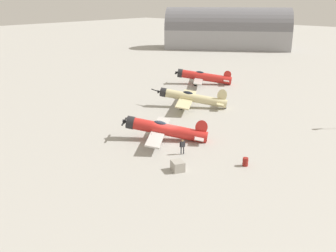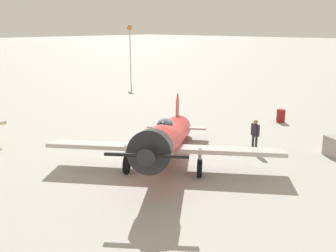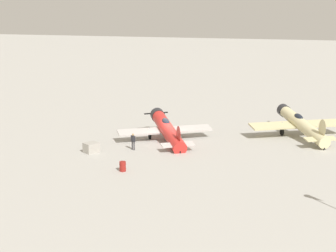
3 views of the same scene
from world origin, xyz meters
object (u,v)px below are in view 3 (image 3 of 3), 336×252
Objects in this scene: equipment_crate at (91,148)px; fuel_drum at (123,166)px; ground_crew_mechanic at (133,140)px; airplane_mid_apron at (300,124)px; airplane_foreground at (167,129)px.

equipment_crate reaches higher than fuel_drum.
ground_crew_mechanic is at bearing 105.55° from fuel_drum.
ground_crew_mechanic is (-15.74, -11.11, -0.51)m from airplane_mid_apron.
airplane_foreground is at bearing 89.31° from fuel_drum.
airplane_foreground reaches higher than equipment_crate.
airplane_foreground reaches higher than ground_crew_mechanic.
airplane_mid_apron reaches higher than airplane_foreground.
equipment_crate is (-19.35, -13.44, -1.06)m from airplane_mid_apron.
ground_crew_mechanic is 0.99× the size of equipment_crate.
ground_crew_mechanic is 4.33m from equipment_crate.
airplane_foreground is at bearing 50.74° from equipment_crate.
equipment_crate is at bearing -28.62° from ground_crew_mechanic.
fuel_drum is at bearing 44.05° from ground_crew_mechanic.
airplane_mid_apron is at bearing -98.93° from airplane_foreground.
airplane_foreground is at bearing -175.60° from ground_crew_mechanic.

